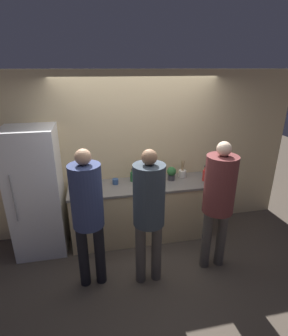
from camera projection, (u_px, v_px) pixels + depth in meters
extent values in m
plane|color=#4C4238|center=(146.00, 248.00, 4.06)|extent=(14.00, 14.00, 0.00)
cube|color=#D6BC8C|center=(137.00, 155.00, 4.23)|extent=(5.20, 0.06, 2.60)
cube|color=beige|center=(141.00, 211.00, 4.24)|extent=(2.19, 0.65, 0.89)
cube|color=slate|center=(141.00, 185.00, 4.07)|extent=(2.22, 0.68, 0.03)
cube|color=white|center=(37.00, 192.00, 3.75)|extent=(0.70, 0.65, 1.89)
cylinder|color=#99999E|center=(14.00, 199.00, 3.37)|extent=(0.02, 0.02, 0.66)
cylinder|color=black|center=(83.00, 256.00, 3.25)|extent=(0.13, 0.13, 0.87)
cylinder|color=black|center=(100.00, 253.00, 3.29)|extent=(0.13, 0.13, 0.87)
cylinder|color=navy|center=(86.00, 196.00, 2.98)|extent=(0.37, 0.37, 0.76)
sphere|color=tan|center=(83.00, 157.00, 2.81)|extent=(0.18, 0.18, 0.18)
cylinder|color=#4C4742|center=(141.00, 253.00, 3.31)|extent=(0.13, 0.13, 0.86)
cylinder|color=#4C4742|center=(156.00, 251.00, 3.34)|extent=(0.13, 0.13, 0.86)
cylinder|color=#333D47|center=(149.00, 195.00, 3.03)|extent=(0.38, 0.38, 0.75)
sphere|color=#936B4C|center=(149.00, 157.00, 2.87)|extent=(0.18, 0.18, 0.18)
cylinder|color=#4C4742|center=(206.00, 239.00, 3.56)|extent=(0.13, 0.13, 0.87)
cylinder|color=#4C4742|center=(221.00, 237.00, 3.60)|extent=(0.13, 0.13, 0.87)
cylinder|color=brown|center=(220.00, 185.00, 3.29)|extent=(0.40, 0.40, 0.76)
sphere|color=beige|center=(224.00, 149.00, 3.12)|extent=(0.18, 0.18, 0.18)
cylinder|color=brown|center=(150.00, 177.00, 4.18)|extent=(0.33, 0.33, 0.09)
ellipsoid|color=yellow|center=(153.00, 173.00, 4.17)|extent=(0.15, 0.12, 0.04)
cylinder|color=silver|center=(182.00, 174.00, 4.31)|extent=(0.13, 0.13, 0.11)
cylinder|color=#99754C|center=(182.00, 168.00, 4.27)|extent=(0.01, 0.05, 0.23)
cylinder|color=#99754C|center=(183.00, 167.00, 4.28)|extent=(0.03, 0.05, 0.23)
cylinder|color=#99754C|center=(183.00, 168.00, 4.26)|extent=(0.05, 0.01, 0.23)
cylinder|color=#236033|center=(133.00, 177.00, 4.14)|extent=(0.08, 0.08, 0.15)
cylinder|color=#236033|center=(133.00, 171.00, 4.10)|extent=(0.03, 0.03, 0.05)
cylinder|color=black|center=(132.00, 169.00, 4.09)|extent=(0.04, 0.04, 0.02)
cylinder|color=red|center=(205.00, 175.00, 4.15)|extent=(0.07, 0.07, 0.18)
cylinder|color=red|center=(205.00, 169.00, 4.11)|extent=(0.03, 0.03, 0.06)
cylinder|color=black|center=(206.00, 166.00, 4.10)|extent=(0.04, 0.04, 0.02)
cylinder|color=silver|center=(99.00, 188.00, 3.77)|extent=(0.07, 0.07, 0.15)
cylinder|color=silver|center=(99.00, 181.00, 3.73)|extent=(0.03, 0.03, 0.05)
cylinder|color=black|center=(98.00, 179.00, 3.72)|extent=(0.04, 0.04, 0.02)
cylinder|color=#335184|center=(115.00, 181.00, 4.05)|extent=(0.09, 0.09, 0.08)
cylinder|color=#3D3D42|center=(171.00, 177.00, 4.19)|extent=(0.12, 0.12, 0.09)
sphere|color=#2D6B33|center=(172.00, 171.00, 4.15)|extent=(0.14, 0.14, 0.14)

